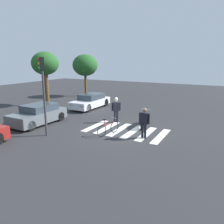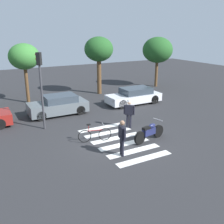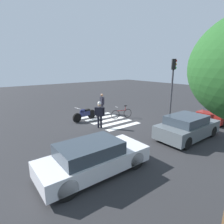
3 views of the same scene
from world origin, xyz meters
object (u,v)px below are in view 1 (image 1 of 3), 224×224
object	(u,v)px
officer_on_foot	(116,108)
traffic_light_pole	(43,85)
car_grey_coupe	(38,115)
leaning_bicycle	(108,128)
officer_by_motorcycle	(144,121)
police_motorcycle	(144,120)
car_white_van	(91,101)

from	to	relation	value
officer_on_foot	traffic_light_pole	xyz separation A→B (m)	(-4.55, 2.27, 1.97)
car_grey_coupe	traffic_light_pole	bearing A→B (deg)	-125.28
car_grey_coupe	leaning_bicycle	bearing A→B (deg)	-87.26
leaning_bicycle	officer_by_motorcycle	size ratio (longest dim) A/B	0.99
leaning_bicycle	traffic_light_pole	size ratio (longest dim) A/B	0.39
car_grey_coupe	traffic_light_pole	xyz separation A→B (m)	(-1.61, -2.28, 2.35)
police_motorcycle	car_white_van	bearing A→B (deg)	63.08
officer_on_foot	car_white_van	distance (m)	5.36
leaning_bicycle	car_white_van	world-z (taller)	car_white_van
officer_by_motorcycle	traffic_light_pole	distance (m)	6.03
officer_on_foot	car_grey_coupe	bearing A→B (deg)	122.76
leaning_bicycle	car_grey_coupe	size ratio (longest dim) A/B	0.44
car_white_van	traffic_light_pole	xyz separation A→B (m)	(-7.74, -2.01, 2.37)
car_grey_coupe	officer_on_foot	bearing A→B (deg)	-57.24
police_motorcycle	car_grey_coupe	size ratio (longest dim) A/B	0.53
leaning_bicycle	car_grey_coupe	bearing A→B (deg)	92.74
police_motorcycle	traffic_light_pole	size ratio (longest dim) A/B	0.47
leaning_bicycle	officer_by_motorcycle	world-z (taller)	officer_by_motorcycle
officer_by_motorcycle	traffic_light_pole	xyz separation A→B (m)	(-2.32, 5.19, 1.99)
police_motorcycle	leaning_bicycle	distance (m)	2.91
car_white_van	traffic_light_pole	bearing A→B (deg)	-165.46
leaning_bicycle	car_white_van	distance (m)	7.80
car_grey_coupe	car_white_van	size ratio (longest dim) A/B	0.92
car_white_van	traffic_light_pole	world-z (taller)	traffic_light_pole
car_grey_coupe	officer_by_motorcycle	bearing A→B (deg)	-84.64
officer_by_motorcycle	car_grey_coupe	distance (m)	7.52
officer_on_foot	car_white_van	xyz separation A→B (m)	(3.19, 4.28, -0.41)
car_grey_coupe	car_white_van	xyz separation A→B (m)	(6.13, -0.27, -0.03)
leaning_bicycle	traffic_light_pole	distance (m)	4.49
car_grey_coupe	car_white_van	distance (m)	6.13
leaning_bicycle	officer_by_motorcycle	xyz separation A→B (m)	(0.44, -2.07, 0.62)
police_motorcycle	leaning_bicycle	bearing A→B (deg)	153.63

